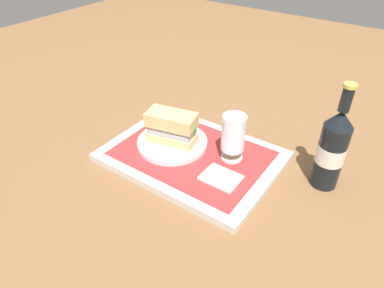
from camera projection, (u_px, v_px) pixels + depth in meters
The scene contains 8 objects.
ground_plane at pixel (192, 159), 0.93m from camera, with size 3.00×3.00×0.00m, color brown.
tray at pixel (192, 156), 0.92m from camera, with size 0.44×0.32×0.02m, color silver.
placemat at pixel (192, 153), 0.92m from camera, with size 0.38×0.27×0.00m, color #9E2D2D.
plate at pixel (173, 142), 0.94m from camera, with size 0.19×0.19×0.01m, color white.
sandwich at pixel (173, 127), 0.91m from camera, with size 0.14×0.09×0.08m.
beer_glass at pixel (233, 136), 0.86m from camera, with size 0.06×0.06×0.12m.
napkin_folded at pixel (221, 178), 0.83m from camera, with size 0.09×0.07×0.01m, color white.
beer_bottle at pixel (332, 149), 0.79m from camera, with size 0.07×0.07×0.27m.
Camera 1 is at (0.42, -0.60, 0.57)m, focal length 32.45 mm.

